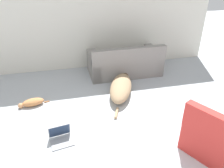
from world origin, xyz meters
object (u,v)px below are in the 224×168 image
at_px(couch, 125,64).
at_px(dog, 121,86).
at_px(cat, 32,102).
at_px(side_chair, 211,136).
at_px(laptop_open, 61,136).

height_order(couch, dog, couch).
xyz_separation_m(couch, cat, (-2.08, -0.95, -0.19)).
bearing_deg(side_chair, laptop_open, 43.29).
bearing_deg(side_chair, dog, -5.00).
bearing_deg(cat, dog, 171.61).
distance_m(couch, side_chair, 2.76).
relative_size(couch, laptop_open, 4.53).
bearing_deg(dog, cat, 114.10).
bearing_deg(dog, couch, 0.75).
xyz_separation_m(couch, laptop_open, (-1.58, -2.01, -0.17)).
bearing_deg(cat, couch, -166.76).
relative_size(couch, side_chair, 2.01).
xyz_separation_m(dog, laptop_open, (-1.26, -1.15, -0.06)).
bearing_deg(couch, dog, 68.94).
height_order(dog, side_chair, side_chair).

